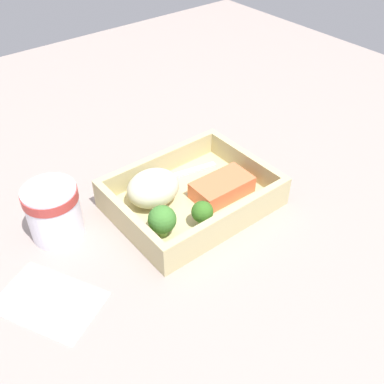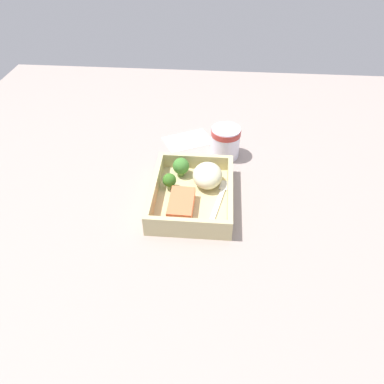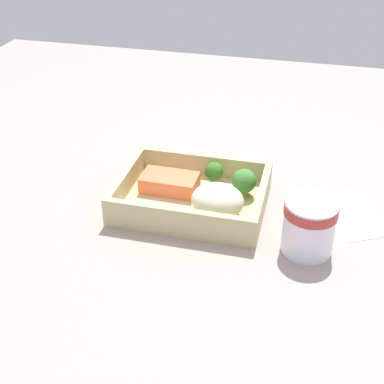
# 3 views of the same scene
# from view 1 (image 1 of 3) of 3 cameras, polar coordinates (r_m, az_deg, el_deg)

# --- Properties ---
(ground_plane) EXTENTS (1.60, 1.60, 0.02)m
(ground_plane) POSITION_cam_1_polar(r_m,az_deg,el_deg) (0.75, 0.00, -2.18)
(ground_plane) COLOR gray
(takeout_tray) EXTENTS (0.25, 0.19, 0.01)m
(takeout_tray) POSITION_cam_1_polar(r_m,az_deg,el_deg) (0.74, 0.00, -1.26)
(takeout_tray) COLOR #C5B782
(takeout_tray) RESTS_ON ground_plane
(tray_rim) EXTENTS (0.25, 0.19, 0.04)m
(tray_rim) POSITION_cam_1_polar(r_m,az_deg,el_deg) (0.72, 0.00, 0.30)
(tray_rim) COLOR #C5B782
(tray_rim) RESTS_ON takeout_tray
(salmon_fillet) EXTENTS (0.10, 0.06, 0.03)m
(salmon_fillet) POSITION_cam_1_polar(r_m,az_deg,el_deg) (0.74, 3.83, 0.58)
(salmon_fillet) COLOR #F67044
(salmon_fillet) RESTS_ON takeout_tray
(mashed_potatoes) EXTENTS (0.09, 0.07, 0.06)m
(mashed_potatoes) POSITION_cam_1_polar(r_m,az_deg,el_deg) (0.72, -4.95, 0.51)
(mashed_potatoes) COLOR beige
(mashed_potatoes) RESTS_ON takeout_tray
(broccoli_floret_1) EXTENTS (0.04, 0.04, 0.05)m
(broccoli_floret_1) POSITION_cam_1_polar(r_m,az_deg,el_deg) (0.66, -3.82, -3.57)
(broccoli_floret_1) COLOR #76A251
(broccoli_floret_1) RESTS_ON takeout_tray
(broccoli_floret_2) EXTENTS (0.03, 0.03, 0.04)m
(broccoli_floret_2) POSITION_cam_1_polar(r_m,az_deg,el_deg) (0.67, 1.32, -2.62)
(broccoli_floret_2) COLOR #7B9B5D
(broccoli_floret_2) RESTS_ON takeout_tray
(fork) EXTENTS (0.16, 0.05, 0.00)m
(fork) POSITION_cam_1_polar(r_m,az_deg,el_deg) (0.78, -2.93, 1.84)
(fork) COLOR silver
(fork) RESTS_ON takeout_tray
(paper_cup) EXTENTS (0.08, 0.08, 0.09)m
(paper_cup) POSITION_cam_1_polar(r_m,az_deg,el_deg) (0.69, -17.23, -2.11)
(paper_cup) COLOR white
(paper_cup) RESTS_ON ground_plane
(receipt_slip) EXTENTS (0.14, 0.16, 0.00)m
(receipt_slip) POSITION_cam_1_polar(r_m,az_deg,el_deg) (0.64, -17.71, -13.03)
(receipt_slip) COLOR white
(receipt_slip) RESTS_ON ground_plane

